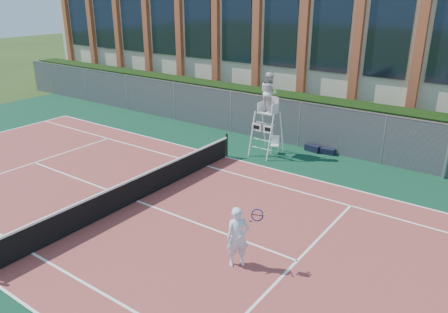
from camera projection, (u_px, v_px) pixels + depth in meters
The scene contains 12 objects.
ground at pixel (137, 202), 15.71m from camera, with size 120.00×120.00×0.00m, color #233814.
apron at pixel (156, 192), 16.47m from camera, with size 36.00×20.00×0.01m, color #0C3621.
tennis_court at pixel (137, 201), 15.70m from camera, with size 23.77×10.97×0.02m, color brown.
tennis_net at pixel (136, 188), 15.52m from camera, with size 0.10×11.30×1.10m.
fence at pixel (263, 118), 22.00m from camera, with size 40.00×0.06×2.20m, color #595E60, non-canonical shape.
hedge at pixel (275, 113), 22.91m from camera, with size 40.00×1.40×2.20m, color black.
building at pixel (338, 40), 27.86m from camera, with size 45.00×10.60×8.22m.
umpire_chair at pixel (269, 94), 19.38m from camera, with size 1.07×1.64×3.82m.
plastic_chair at pixel (275, 143), 20.26m from camera, with size 0.49×0.49×0.80m.
sports_bag_near at pixel (312, 148), 20.55m from camera, with size 0.73×0.29×0.31m, color black.
sports_bag_far at pixel (327, 151), 20.22m from camera, with size 0.67×0.29×0.27m, color black.
tennis_player at pixel (238, 237), 11.76m from camera, with size 1.01×0.81×1.73m.
Camera 1 is at (10.78, -9.62, 7.11)m, focal length 35.00 mm.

